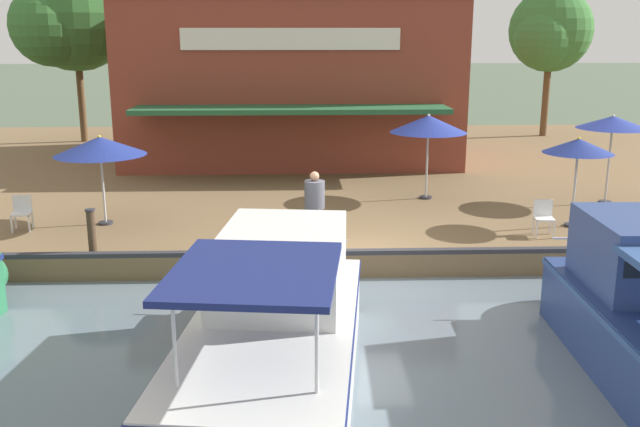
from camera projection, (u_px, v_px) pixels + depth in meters
name	position (u px, v px, depth m)	size (l,w,h in m)	color
ground_plane	(353.00, 282.00, 15.66)	(220.00, 220.00, 0.00)	#4C5B47
quay_deck	(329.00, 172.00, 26.24)	(22.00, 56.00, 0.60)	brown
quay_edge_fender	(353.00, 252.00, 15.60)	(0.20, 50.40, 0.10)	#2D2D33
waterfront_restaurant	(291.00, 77.00, 27.30)	(9.59, 12.19, 8.32)	brown
patio_umbrella_far_corner	(428.00, 124.00, 20.31)	(2.21, 2.21, 2.47)	#B7B7B7
patio_umbrella_mid_patio_left	(613.00, 123.00, 19.72)	(1.97, 1.97, 2.51)	#B7B7B7
patio_umbrella_mid_patio_right	(100.00, 146.00, 17.57)	(2.26, 2.26, 2.27)	#B7B7B7
patio_umbrella_by_entrance	(578.00, 146.00, 17.37)	(1.71, 1.71, 2.25)	#B7B7B7
cafe_chair_under_first_umbrella	(544.00, 216.00, 16.96)	(0.49, 0.49, 0.85)	white
cafe_chair_mid_patio	(22.00, 211.00, 17.43)	(0.50, 0.50, 0.85)	white
person_mid_patio	(315.00, 198.00, 16.31)	(0.47, 0.47, 1.66)	orange
motorboat_distant_upstream	(280.00, 317.00, 11.44)	(7.34, 3.23, 2.37)	silver
mooring_post	(92.00, 231.00, 15.52)	(0.22, 0.22, 1.01)	#473323
tree_upstream_bank	(69.00, 17.00, 30.09)	(5.07, 4.83, 7.88)	brown
tree_downstream_bank	(549.00, 33.00, 32.04)	(3.93, 3.74, 6.67)	brown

